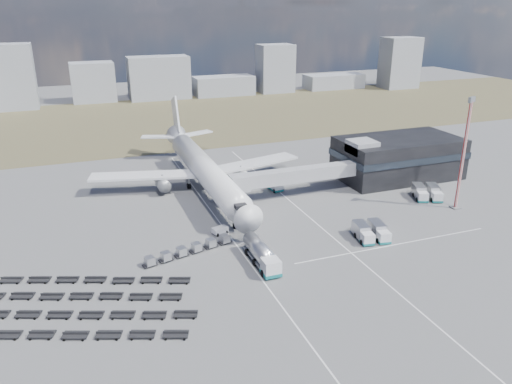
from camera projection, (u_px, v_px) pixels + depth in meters
name	position (u px, v px, depth m)	size (l,w,h in m)	color
ground	(251.00, 248.00, 89.58)	(420.00, 420.00, 0.00)	#565659
grass_strip	(150.00, 121.00, 185.82)	(420.00, 90.00, 0.01)	brown
lane_markings	(293.00, 233.00, 95.41)	(47.12, 110.00, 0.01)	silver
terminal	(398.00, 157.00, 124.33)	(30.40, 16.40, 11.00)	black
jet_bridge	(286.00, 177.00, 110.86)	(30.30, 3.80, 7.05)	#939399
airliner	(203.00, 168.00, 116.02)	(51.59, 64.53, 17.62)	silver
skyline	(60.00, 84.00, 206.01)	(293.22, 27.25, 25.95)	#8E929B
fuel_tanker	(261.00, 254.00, 83.55)	(2.98, 11.34, 3.66)	silver
pushback_tug	(220.00, 231.00, 94.89)	(2.91, 1.64, 1.35)	silver
catering_truck	(273.00, 184.00, 117.33)	(3.11, 5.96, 2.61)	silver
service_trucks_near	(371.00, 232.00, 92.71)	(6.35, 7.22, 2.59)	silver
service_trucks_far	(427.00, 192.00, 111.80)	(7.45, 8.04, 2.61)	silver
uld_row	(189.00, 250.00, 87.05)	(16.90, 5.66, 1.55)	black
baggage_dollies	(76.00, 305.00, 71.95)	(36.63, 26.32, 0.80)	black
floodlight_mast	(463.00, 155.00, 102.74)	(2.24, 1.84, 23.86)	#AF1F1C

